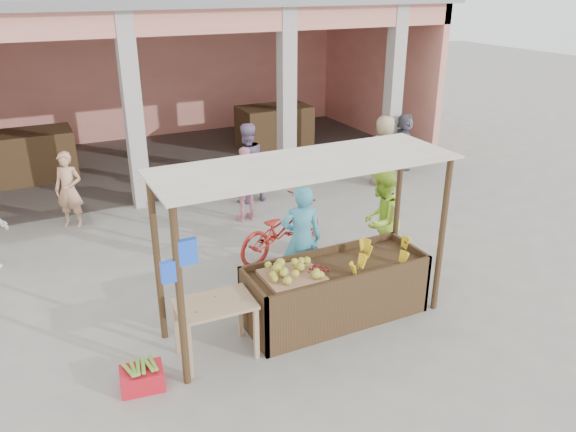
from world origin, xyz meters
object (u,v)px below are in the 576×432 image
side_table (215,312)px  red_crate (142,378)px  vendor_green (381,218)px  vendor_blue (302,236)px  fruit_stall (335,293)px  motorcycle (281,227)px

side_table → red_crate: size_ratio=1.99×
vendor_green → vendor_blue: bearing=-32.3°
fruit_stall → vendor_green: 1.80m
fruit_stall → vendor_blue: 1.08m
side_table → motorcycle: bearing=50.4°
fruit_stall → vendor_blue: bearing=93.9°
fruit_stall → motorcycle: bearing=85.4°
motorcycle → side_table: bearing=118.8°
vendor_green → motorcycle: bearing=-77.3°
vendor_blue → motorcycle: (0.24, 1.22, -0.40)m
vendor_blue → vendor_green: size_ratio=1.00×
vendor_blue → side_table: bearing=48.2°
fruit_stall → red_crate: bearing=-173.9°
fruit_stall → vendor_green: bearing=34.4°
red_crate → vendor_blue: 3.16m
vendor_blue → vendor_green: bearing=-160.8°
side_table → red_crate: 1.16m
side_table → vendor_blue: 2.07m
vendor_blue → motorcycle: size_ratio=0.92×
vendor_green → motorcycle: vendor_green is taller
side_table → red_crate: bearing=-166.8°
side_table → motorcycle: size_ratio=0.50×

